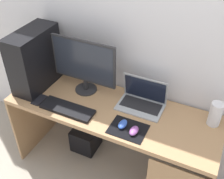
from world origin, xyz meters
The scene contains 13 objects.
ground_plane centered at (0.00, 0.00, 0.00)m, with size 8.00×8.00×0.00m, color #9E9384.
wall_back centered at (0.00, 0.32, 1.30)m, with size 4.00×0.05×2.60m.
desk centered at (0.02, -0.01, 0.59)m, with size 1.64×0.56×0.73m.
pc_tower centered at (-0.69, 0.02, 0.97)m, with size 0.20×0.45×0.49m, color black.
monitor centered at (-0.29, 0.11, 0.98)m, with size 0.54×0.18×0.46m.
laptop centered at (0.19, 0.13, 0.77)m, with size 0.35×0.22×0.23m.
speaker centered at (0.72, 0.16, 0.82)m, with size 0.09×0.09×0.18m, color silver.
keyboard centered at (-0.30, -0.16, 0.74)m, with size 0.42×0.14×0.02m, color black.
mousepad centered at (0.20, -0.15, 0.73)m, with size 0.26×0.20×0.01m, color black.
mouse_left centered at (0.15, -0.14, 0.75)m, with size 0.06×0.10×0.03m, color #2D51B2.
mouse_right centered at (0.25, -0.17, 0.75)m, with size 0.06×0.10×0.03m, color #8C4C99.
cell_phone centered at (-0.56, -0.16, 0.73)m, with size 0.07×0.13×0.01m, color black.
subwoofer centered at (-0.34, 0.13, 0.12)m, with size 0.23×0.23×0.23m, color black.
Camera 1 is at (0.69, -1.44, 2.12)m, focal length 44.56 mm.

